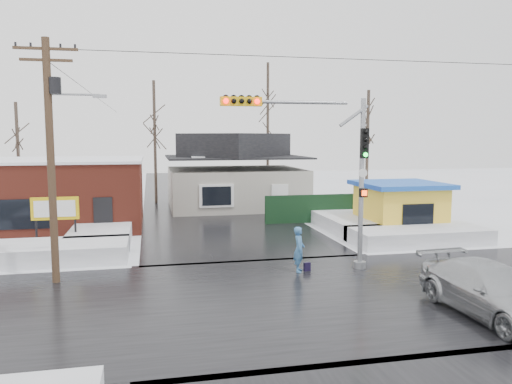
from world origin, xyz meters
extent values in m
plane|color=white|center=(0.00, 0.00, 0.00)|extent=(120.00, 120.00, 0.00)
cube|color=black|center=(0.00, 0.00, 0.01)|extent=(10.00, 120.00, 0.02)
cube|color=black|center=(0.00, 0.00, 0.01)|extent=(120.00, 10.00, 0.02)
cube|color=white|center=(-9.00, 7.00, 0.40)|extent=(7.00, 3.00, 0.80)
cube|color=white|center=(9.00, 7.00, 0.40)|extent=(7.00, 3.00, 0.80)
cube|color=white|center=(-7.00, 12.00, 0.40)|extent=(3.00, 8.00, 0.80)
cube|color=white|center=(7.00, 12.00, 0.40)|extent=(3.00, 8.00, 0.80)
cylinder|color=gray|center=(4.00, 3.00, 3.50)|extent=(0.20, 0.20, 7.00)
cylinder|color=gray|center=(4.00, 3.00, 0.15)|extent=(0.50, 0.50, 0.30)
cylinder|color=gray|center=(1.00, 3.00, 6.80)|extent=(4.60, 0.14, 0.14)
cube|color=gold|center=(-1.00, 3.00, 6.80)|extent=(1.60, 0.28, 0.35)
sphere|color=#FF0C0C|center=(-1.60, 2.84, 6.80)|extent=(0.20, 0.20, 0.20)
sphere|color=#FF0C0C|center=(-0.40, 2.84, 6.80)|extent=(0.20, 0.20, 0.20)
cube|color=black|center=(4.00, 2.80, 5.20)|extent=(0.30, 0.22, 1.20)
sphere|color=#0CE533|center=(4.00, 2.66, 4.75)|extent=(0.18, 0.18, 0.18)
cube|color=black|center=(4.00, 2.80, 3.20)|extent=(0.30, 0.20, 0.35)
cylinder|color=#382619|center=(-8.00, 3.50, 4.50)|extent=(0.28, 0.28, 9.00)
cube|color=#382619|center=(-8.00, 3.50, 8.60)|extent=(2.20, 0.10, 0.10)
cube|color=#382619|center=(-8.00, 3.50, 8.20)|extent=(1.80, 0.10, 0.10)
cylinder|color=black|center=(-7.75, 3.50, 7.30)|extent=(0.44, 0.44, 0.60)
cylinder|color=gray|center=(-7.10, 3.50, 7.00)|extent=(1.80, 0.08, 0.08)
cube|color=gray|center=(-6.20, 3.50, 6.95)|extent=(0.50, 0.22, 0.12)
cube|color=maroon|center=(-11.00, 16.00, 2.00)|extent=(12.00, 8.00, 4.00)
cube|color=white|center=(-11.00, 16.00, 4.05)|extent=(12.20, 8.20, 0.15)
cube|color=black|center=(-11.00, 11.98, 1.40)|extent=(3.00, 0.08, 1.60)
cube|color=black|center=(-7.00, 11.98, 1.10)|extent=(1.00, 0.08, 2.20)
cylinder|color=black|center=(-9.90, 9.50, 0.90)|extent=(0.10, 0.10, 1.80)
cylinder|color=black|center=(-8.10, 9.50, 0.90)|extent=(0.10, 0.10, 1.80)
cube|color=gold|center=(-9.00, 9.50, 2.00)|extent=(2.20, 0.18, 1.10)
cube|color=white|center=(-9.00, 9.39, 2.00)|extent=(1.90, 0.02, 0.80)
cube|color=#A6A396|center=(2.00, 22.00, 1.50)|extent=(10.00, 8.00, 3.00)
cube|color=black|center=(2.00, 22.00, 3.90)|extent=(10.40, 8.40, 0.12)
pyramid|color=black|center=(2.00, 22.00, 4.86)|extent=(9.00, 7.00, 1.80)
cube|color=maroon|center=(5.20, 23.00, 4.90)|extent=(0.70, 0.70, 1.40)
cube|color=white|center=(0.00, 17.95, 1.40)|extent=(2.40, 0.12, 1.60)
cube|color=yellow|center=(9.50, 10.00, 1.30)|extent=(4.00, 4.00, 2.60)
cube|color=#183CB7|center=(9.50, 10.00, 2.75)|extent=(4.60, 4.60, 0.25)
cube|color=black|center=(9.50, 7.97, 1.30)|extent=(1.80, 0.06, 1.20)
cube|color=black|center=(6.50, 14.00, 0.90)|extent=(8.00, 0.12, 1.80)
cylinder|color=#332821|center=(-4.00, 26.00, 5.00)|extent=(0.24, 0.24, 10.00)
cylinder|color=#332821|center=(6.00, 28.00, 6.00)|extent=(0.24, 0.24, 12.00)
cylinder|color=#332821|center=(12.00, 20.00, 4.50)|extent=(0.24, 0.24, 9.00)
cylinder|color=#332821|center=(-14.00, 24.00, 4.00)|extent=(0.24, 0.24, 8.00)
imported|color=teal|center=(1.37, 3.02, 0.92)|extent=(0.64, 0.78, 1.84)
imported|color=#B2B6BA|center=(5.66, -3.01, 0.78)|extent=(2.49, 5.50, 1.56)
cube|color=black|center=(1.72, 3.02, 0.17)|extent=(0.30, 0.18, 0.35)
camera|label=1|loc=(-4.45, -15.94, 5.48)|focal=35.00mm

